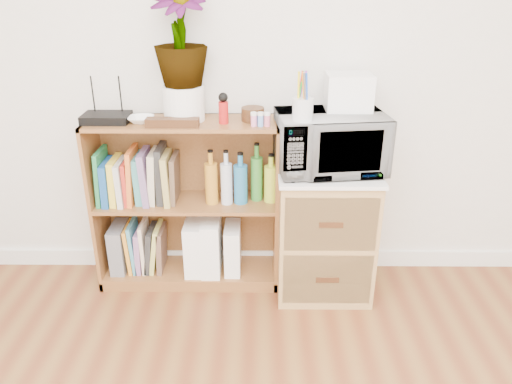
{
  "coord_description": "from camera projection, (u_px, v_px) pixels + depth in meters",
  "views": [
    {
      "loc": [
        0.05,
        -0.37,
        1.66
      ],
      "look_at": [
        0.03,
        1.95,
        0.62
      ],
      "focal_mm": 35.0,
      "sensor_mm": 36.0,
      "label": 1
    }
  ],
  "objects": [
    {
      "name": "skirting_board",
      "position": [
        252.0,
        258.0,
        3.04
      ],
      "size": [
        4.0,
        0.02,
        0.1
      ],
      "primitive_type": "cube",
      "color": "white",
      "rests_on": "ground"
    },
    {
      "name": "bookshelf",
      "position": [
        187.0,
        205.0,
        2.74
      ],
      "size": [
        1.0,
        0.3,
        0.95
      ],
      "primitive_type": "cube",
      "color": "brown",
      "rests_on": "ground"
    },
    {
      "name": "wicker_unit",
      "position": [
        324.0,
        232.0,
        2.72
      ],
      "size": [
        0.5,
        0.45,
        0.7
      ],
      "primitive_type": "cube",
      "color": "#9E7542",
      "rests_on": "ground"
    },
    {
      "name": "microwave",
      "position": [
        330.0,
        142.0,
        2.5
      ],
      "size": [
        0.57,
        0.42,
        0.29
      ],
      "primitive_type": "imported",
      "rotation": [
        0.0,
        0.0,
        0.12
      ],
      "color": "silver",
      "rests_on": "wicker_unit"
    },
    {
      "name": "pen_cup",
      "position": [
        303.0,
        109.0,
        2.31
      ],
      "size": [
        0.1,
        0.1,
        0.11
      ],
      "primitive_type": "cylinder",
      "color": "silver",
      "rests_on": "microwave"
    },
    {
      "name": "small_appliance",
      "position": [
        348.0,
        92.0,
        2.48
      ],
      "size": [
        0.22,
        0.19,
        0.18
      ],
      "primitive_type": "cube",
      "color": "white",
      "rests_on": "microwave"
    },
    {
      "name": "router",
      "position": [
        106.0,
        118.0,
        2.52
      ],
      "size": [
        0.23,
        0.16,
        0.04
      ],
      "primitive_type": "cube",
      "color": "black",
      "rests_on": "bookshelf"
    },
    {
      "name": "white_bowl",
      "position": [
        141.0,
        120.0,
        2.52
      ],
      "size": [
        0.13,
        0.13,
        0.03
      ],
      "primitive_type": "imported",
      "color": "white",
      "rests_on": "bookshelf"
    },
    {
      "name": "plant_pot",
      "position": [
        184.0,
        103.0,
        2.53
      ],
      "size": [
        0.21,
        0.21,
        0.18
      ],
      "primitive_type": "cylinder",
      "color": "white",
      "rests_on": "bookshelf"
    },
    {
      "name": "potted_plant",
      "position": [
        180.0,
        36.0,
        2.4
      ],
      "size": [
        0.27,
        0.27,
        0.48
      ],
      "primitive_type": "imported",
      "color": "#387C31",
      "rests_on": "plant_pot"
    },
    {
      "name": "trinket_box",
      "position": [
        173.0,
        122.0,
        2.45
      ],
      "size": [
        0.26,
        0.07,
        0.04
      ],
      "primitive_type": "cube",
      "color": "#38220F",
      "rests_on": "bookshelf"
    },
    {
      "name": "kokeshi_doll",
      "position": [
        224.0,
        113.0,
        2.49
      ],
      "size": [
        0.05,
        0.05,
        0.11
      ],
      "primitive_type": "cylinder",
      "color": "#B41616",
      "rests_on": "bookshelf"
    },
    {
      "name": "wooden_bowl",
      "position": [
        253.0,
        114.0,
        2.54
      ],
      "size": [
        0.12,
        0.12,
        0.07
      ],
      "primitive_type": "cylinder",
      "color": "#361B0E",
      "rests_on": "bookshelf"
    },
    {
      "name": "paint_jars",
      "position": [
        261.0,
        120.0,
        2.45
      ],
      "size": [
        0.12,
        0.04,
        0.06
      ],
      "primitive_type": "cube",
      "color": "pink",
      "rests_on": "bookshelf"
    },
    {
      "name": "file_box",
      "position": [
        120.0,
        247.0,
        2.86
      ],
      "size": [
        0.08,
        0.22,
        0.27
      ],
      "primitive_type": "cube",
      "color": "slate",
      "rests_on": "bookshelf"
    },
    {
      "name": "magazine_holder_left",
      "position": [
        195.0,
        245.0,
        2.84
      ],
      "size": [
        0.1,
        0.24,
        0.3
      ],
      "primitive_type": "cube",
      "color": "white",
      "rests_on": "bookshelf"
    },
    {
      "name": "magazine_holder_mid",
      "position": [
        212.0,
        244.0,
        2.83
      ],
      "size": [
        0.1,
        0.26,
        0.32
      ],
      "primitive_type": "cube",
      "color": "white",
      "rests_on": "bookshelf"
    },
    {
      "name": "magazine_holder_right",
      "position": [
        233.0,
        248.0,
        2.84
      ],
      "size": [
        0.09,
        0.22,
        0.28
      ],
      "primitive_type": "cube",
      "color": "white",
      "rests_on": "bookshelf"
    },
    {
      "name": "cookbooks",
      "position": [
        140.0,
        178.0,
        2.68
      ],
      "size": [
        0.42,
        0.2,
        0.31
      ],
      "color": "#217C43",
      "rests_on": "bookshelf"
    },
    {
      "name": "liquor_bottles",
      "position": [
        242.0,
        177.0,
        2.67
      ],
      "size": [
        0.39,
        0.07,
        0.31
      ],
      "color": "#C08124",
      "rests_on": "bookshelf"
    },
    {
      "name": "lower_books",
      "position": [
        147.0,
        247.0,
        2.86
      ],
      "size": [
        0.21,
        0.19,
        0.3
      ],
      "color": "orange",
      "rests_on": "bookshelf"
    }
  ]
}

